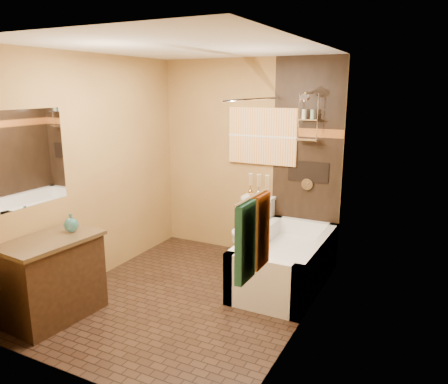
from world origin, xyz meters
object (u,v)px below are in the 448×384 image
Objects in this scene: sunset_painting at (262,136)px; bathtub at (286,265)px; toilet at (252,230)px; vanity at (52,278)px.

sunset_painting reaches higher than bathtub.
sunset_painting is 1.13× the size of toilet.
vanity is at bearing -135.78° from bathtub.
sunset_painting is 2.89m from vanity.
vanity is at bearing -115.07° from sunset_painting.
sunset_painting is at bearing 89.76° from toilet.
toilet reaches higher than bathtub.
sunset_painting is at bearing 129.61° from bathtub.
toilet is at bearing 67.25° from vanity.
toilet is 0.85× the size of vanity.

